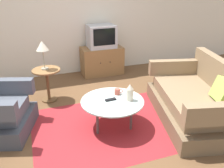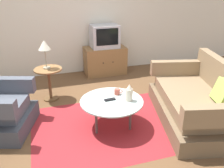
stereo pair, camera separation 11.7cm
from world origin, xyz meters
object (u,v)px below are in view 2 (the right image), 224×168
object	(u,v)px
tv_stand	(105,60)
vase	(129,93)
table_lamp	(44,46)
television	(105,36)
side_table	(49,78)
coffee_table	(111,102)
couch	(198,102)
tv_remote_dark	(110,100)
mug	(117,92)

from	to	relation	value
tv_stand	vase	world-z (taller)	vase
table_lamp	television	bearing A→B (deg)	36.03
side_table	vase	size ratio (longest dim) A/B	2.37
coffee_table	television	distance (m)	2.20
couch	tv_remote_dark	distance (m)	1.31
couch	tv_remote_dark	world-z (taller)	couch
couch	table_lamp	world-z (taller)	table_lamp
side_table	tv_remote_dark	size ratio (longest dim) A/B	3.63
vase	mug	distance (m)	0.26
coffee_table	tv_remote_dark	distance (m)	0.05
couch	vase	bearing A→B (deg)	96.56
television	vase	size ratio (longest dim) A/B	2.41
side_table	television	size ratio (longest dim) A/B	0.98
table_lamp	couch	bearing A→B (deg)	-33.65
side_table	table_lamp	size ratio (longest dim) A/B	1.20
couch	mug	distance (m)	1.20
couch	mug	xyz separation A→B (m)	(-1.13, 0.36, 0.17)
side_table	vase	xyz separation A→B (m)	(1.00, -1.21, 0.12)
tv_stand	table_lamp	bearing A→B (deg)	-144.31
tv_stand	table_lamp	world-z (taller)	table_lamp
coffee_table	television	xyz separation A→B (m)	(0.50, 2.10, 0.45)
mug	television	bearing A→B (deg)	79.45
tv_stand	television	xyz separation A→B (m)	(0.00, 0.01, 0.54)
side_table	vase	bearing A→B (deg)	-50.33
tv_stand	mug	xyz separation A→B (m)	(-0.36, -1.93, 0.16)
couch	mug	size ratio (longest dim) A/B	15.30
coffee_table	mug	world-z (taller)	mug
vase	tv_remote_dark	world-z (taller)	vase
coffee_table	tv_stand	bearing A→B (deg)	76.54
table_lamp	side_table	bearing A→B (deg)	-62.07
couch	side_table	bearing A→B (deg)	70.65
vase	tv_remote_dark	distance (m)	0.28
coffee_table	tv_remote_dark	xyz separation A→B (m)	(-0.02, 0.01, 0.04)
coffee_table	vase	size ratio (longest dim) A/B	3.62
table_lamp	tv_stand	bearing A→B (deg)	35.69
television	side_table	bearing A→B (deg)	-142.87
side_table	television	world-z (taller)	television
couch	vase	size ratio (longest dim) A/B	7.93
television	coffee_table	bearing A→B (deg)	-103.39
vase	television	bearing A→B (deg)	82.95
side_table	mug	distance (m)	1.33
tv_stand	tv_remote_dark	bearing A→B (deg)	-104.01
side_table	tv_remote_dark	distance (m)	1.35
television	tv_stand	bearing A→B (deg)	-90.00
coffee_table	couch	bearing A→B (deg)	-9.19
table_lamp	mug	distance (m)	1.45
couch	side_table	world-z (taller)	couch
couch	table_lamp	distance (m)	2.56
couch	tv_remote_dark	bearing A→B (deg)	94.26
side_table	television	xyz separation A→B (m)	(1.27, 0.96, 0.43)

